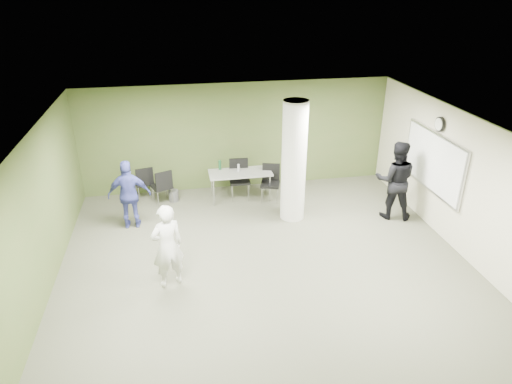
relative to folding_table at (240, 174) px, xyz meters
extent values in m
plane|color=#545442|center=(0.06, -3.18, -0.69)|extent=(8.00, 8.00, 0.00)
plane|color=white|center=(0.06, -3.18, 2.11)|extent=(8.00, 8.00, 0.00)
cube|color=#485D2B|center=(0.06, 0.82, 0.71)|extent=(8.00, 2.80, 0.02)
cube|color=#485D2B|center=(-3.94, -3.18, 0.71)|extent=(0.02, 8.00, 2.80)
cube|color=beige|center=(4.06, -3.18, 0.71)|extent=(0.02, 8.00, 2.80)
cylinder|color=silver|center=(1.06, -1.18, 0.71)|extent=(0.56, 0.56, 2.80)
cube|color=silver|center=(3.99, -1.98, 0.81)|extent=(0.04, 2.30, 1.30)
cube|color=white|center=(3.97, -1.98, 0.81)|extent=(0.02, 2.20, 1.20)
cylinder|color=black|center=(3.99, -1.98, 1.66)|extent=(0.05, 0.32, 0.32)
cylinder|color=white|center=(3.96, -1.98, 1.66)|extent=(0.02, 0.26, 0.26)
cube|color=#989892|center=(0.01, -0.01, 0.03)|extent=(1.56, 0.69, 0.04)
cylinder|color=silver|center=(-0.69, -0.28, -0.34)|extent=(0.04, 0.04, 0.70)
cylinder|color=silver|center=(0.72, -0.28, -0.34)|extent=(0.04, 0.04, 0.70)
cylinder|color=silver|center=(-0.69, 0.26, -0.34)|extent=(0.04, 0.04, 0.70)
cylinder|color=silver|center=(0.72, 0.27, -0.34)|extent=(0.04, 0.04, 0.70)
cylinder|color=#184825|center=(-0.47, 0.24, 0.17)|extent=(0.07, 0.07, 0.25)
cylinder|color=#B2B2B7|center=(-0.02, 0.08, 0.14)|extent=(0.06, 0.06, 0.18)
cylinder|color=#4C4C4C|center=(-1.67, 0.18, -0.55)|extent=(0.25, 0.25, 0.29)
cube|color=black|center=(-2.39, 0.47, -0.25)|extent=(0.54, 0.54, 0.05)
cube|color=black|center=(-2.34, 0.27, -0.01)|extent=(0.43, 0.14, 0.44)
cylinder|color=silver|center=(-2.25, 0.69, -0.48)|extent=(0.02, 0.02, 0.42)
cylinder|color=silver|center=(-2.61, 0.60, -0.48)|extent=(0.02, 0.02, 0.42)
cylinder|color=silver|center=(-2.16, 0.33, -0.48)|extent=(0.02, 0.02, 0.42)
cylinder|color=silver|center=(-2.52, 0.24, -0.48)|extent=(0.02, 0.02, 0.42)
cube|color=black|center=(-1.95, 0.14, -0.25)|extent=(0.59, 0.59, 0.05)
cube|color=black|center=(-1.87, -0.05, -0.01)|extent=(0.41, 0.20, 0.44)
cylinder|color=silver|center=(-1.85, 0.38, -0.48)|extent=(0.02, 0.02, 0.42)
cylinder|color=silver|center=(-2.19, 0.24, -0.48)|extent=(0.02, 0.02, 0.42)
cylinder|color=silver|center=(-1.71, 0.04, -0.48)|extent=(0.02, 0.02, 0.42)
cylinder|color=silver|center=(-2.05, -0.11, -0.48)|extent=(0.02, 0.02, 0.42)
cube|color=black|center=(0.00, 0.03, -0.20)|extent=(0.53, 0.53, 0.05)
cube|color=black|center=(0.01, 0.26, 0.07)|extent=(0.48, 0.07, 0.49)
cylinder|color=silver|center=(-0.22, -0.16, -0.46)|extent=(0.02, 0.02, 0.47)
cylinder|color=silver|center=(0.20, -0.18, -0.46)|extent=(0.02, 0.02, 0.47)
cylinder|color=silver|center=(-0.19, 0.25, -0.46)|extent=(0.02, 0.02, 0.47)
cylinder|color=silver|center=(0.22, 0.23, -0.46)|extent=(0.02, 0.02, 0.47)
cube|color=black|center=(0.73, -0.24, -0.24)|extent=(0.58, 0.58, 0.05)
cube|color=black|center=(0.79, -0.04, 0.01)|extent=(0.43, 0.17, 0.45)
cylinder|color=silver|center=(0.49, -0.37, -0.48)|extent=(0.02, 0.02, 0.43)
cylinder|color=silver|center=(0.86, -0.48, -0.48)|extent=(0.02, 0.02, 0.43)
cylinder|color=silver|center=(0.60, 0.00, -0.48)|extent=(0.02, 0.02, 0.43)
cylinder|color=silver|center=(0.97, -0.11, -0.48)|extent=(0.02, 0.02, 0.43)
imported|color=silver|center=(-1.80, -3.32, 0.12)|extent=(0.69, 0.57, 1.63)
imported|color=black|center=(3.37, -1.58, 0.24)|extent=(1.10, 0.98, 1.87)
imported|color=#3C4295|center=(-2.61, -0.98, 0.10)|extent=(0.95, 0.42, 1.60)
camera|label=1|loc=(-1.50, -10.41, 4.47)|focal=32.00mm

